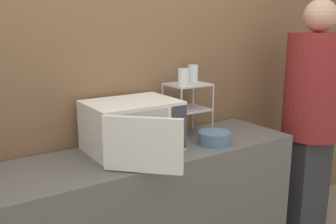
{
  "coord_description": "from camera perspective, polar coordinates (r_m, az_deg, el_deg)",
  "views": [
    {
      "loc": [
        -1.01,
        -1.5,
        1.65
      ],
      "look_at": [
        0.19,
        0.3,
        1.13
      ],
      "focal_mm": 40.0,
      "sensor_mm": 36.0,
      "label": 1
    }
  ],
  "objects": [
    {
      "name": "glass_back_right",
      "position": [
        2.52,
        3.8,
        5.96
      ],
      "size": [
        0.07,
        0.07,
        0.11
      ],
      "color": "silver",
      "rests_on": "dish_rack"
    },
    {
      "name": "microwave",
      "position": [
        2.14,
        -5.43,
        -2.22
      ],
      "size": [
        0.53,
        0.68,
        0.29
      ],
      "color": "silver",
      "rests_on": "counter"
    },
    {
      "name": "dish_rack",
      "position": [
        2.43,
        3.02,
        2.13
      ],
      "size": [
        0.26,
        0.22,
        0.34
      ],
      "color": "#B2B2B7",
      "rests_on": "counter"
    },
    {
      "name": "glass_front_left",
      "position": [
        2.31,
        2.4,
        5.32
      ],
      "size": [
        0.07,
        0.07,
        0.11
      ],
      "color": "silver",
      "rests_on": "dish_rack"
    },
    {
      "name": "person",
      "position": [
        2.95,
        21.02,
        -0.04
      ],
      "size": [
        0.42,
        0.42,
        1.81
      ],
      "color": "#2D2D33",
      "rests_on": "ground_plane"
    },
    {
      "name": "bowl",
      "position": [
        2.31,
        7.05,
        -3.93
      ],
      "size": [
        0.2,
        0.2,
        0.07
      ],
      "color": "slate",
      "rests_on": "counter"
    },
    {
      "name": "wall_back",
      "position": [
        2.35,
        -7.87,
        4.74
      ],
      "size": [
        8.0,
        0.06,
        2.6
      ],
      "color": "brown",
      "rests_on": "ground_plane"
    },
    {
      "name": "counter",
      "position": [
        2.36,
        -3.68,
        -16.71
      ],
      "size": [
        1.96,
        0.55,
        0.93
      ],
      "color": "#595654",
      "rests_on": "ground_plane"
    }
  ]
}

